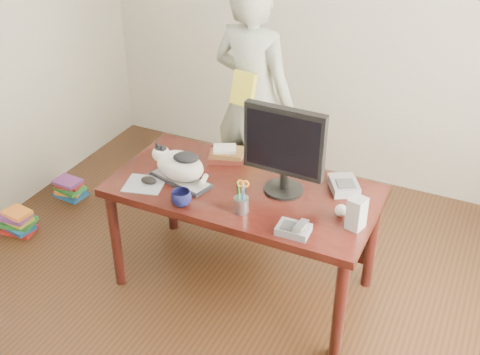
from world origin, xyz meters
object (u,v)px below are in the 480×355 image
coffee_mug (181,198)px  baseball (341,210)px  mouse (149,180)px  book_pile_b (70,188)px  pen_cup (241,203)px  keyboard (181,180)px  cat (178,164)px  speaker (357,213)px  phone (294,229)px  desk (249,202)px  calculator (344,185)px  book_stack (227,154)px  person (253,100)px  book_pile_a (18,222)px  monitor (284,146)px

coffee_mug → baseball: (0.86, 0.29, -0.01)m
mouse → coffee_mug: size_ratio=1.02×
mouse → book_pile_b: size_ratio=0.46×
pen_cup → keyboard: bearing=164.1°
keyboard → coffee_mug: coffee_mug is taller
cat → speaker: bearing=14.5°
mouse → phone: (0.97, -0.09, 0.00)m
desk → book_pile_b: bearing=171.0°
calculator → phone: bearing=-132.2°
book_stack → book_pile_b: book_stack is taller
desk → calculator: bearing=16.4°
pen_cup → coffee_mug: bearing=-165.5°
keyboard → phone: (0.81, -0.20, 0.01)m
book_stack → person: (-0.10, 0.63, 0.11)m
book_stack → calculator: book_stack is taller
pen_cup → book_pile_b: size_ratio=0.82×
cat → coffee_mug: cat is taller
book_stack → desk: bearing=-56.1°
desk → book_pile_b: (-1.72, 0.27, -0.53)m
book_stack → book_pile_a: 1.72m
desk → monitor: (0.23, -0.02, 0.46)m
book_pile_a → mouse: bearing=-0.3°
speaker → coffee_mug: bearing=-152.8°
mouse → monitor: bearing=4.1°
keyboard → pen_cup: bearing=-1.0°
pen_cup → speaker: bearing=11.7°
cat → baseball: size_ratio=5.68×
keyboard → pen_cup: size_ratio=2.02×
coffee_mug → book_pile_b: 1.78m
keyboard → calculator: (0.93, 0.34, 0.02)m
book_pile_b → pen_cup: bearing=-17.8°
keyboard → speaker: speaker is taller
keyboard → calculator: calculator is taller
monitor → book_pile_b: monitor is taller
pen_cup → mouse: 0.63m
pen_cup → cat: bearing=164.3°
desk → keyboard: keyboard is taller
calculator → person: (-0.89, 0.65, 0.12)m
cat → coffee_mug: size_ratio=3.40×
pen_cup → phone: size_ratio=1.18×
phone → book_pile_a: phone is taller
phone → book_pile_b: phone is taller
pen_cup → book_stack: bearing=124.4°
coffee_mug → calculator: coffee_mug is taller
cat → person: size_ratio=0.22×
monitor → person: size_ratio=0.30×
cat → person: 0.99m
desk → book_stack: 0.36m
book_pile_a → calculator: bearing=10.8°
desk → speaker: speaker is taller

